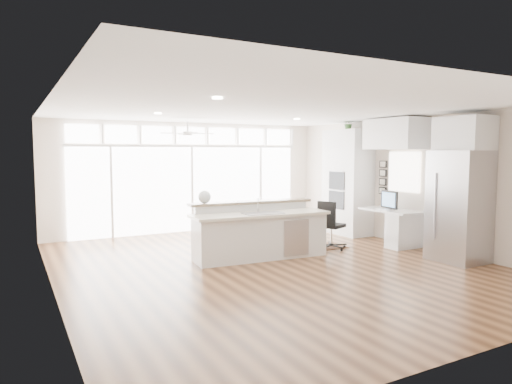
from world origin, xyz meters
TOP-DOWN VIEW (x-y plane):
  - floor at (0.00, 0.00)m, footprint 7.00×8.00m
  - ceiling at (0.00, 0.00)m, footprint 7.00×8.00m
  - wall_back at (0.00, 4.00)m, footprint 7.00×0.04m
  - wall_front at (0.00, -4.00)m, footprint 7.00×0.04m
  - wall_left at (-3.50, 0.00)m, footprint 0.04×8.00m
  - wall_right at (3.50, 0.00)m, footprint 0.04×8.00m
  - glass_wall at (0.00, 3.94)m, footprint 5.80×0.06m
  - transom_row at (0.00, 3.94)m, footprint 5.90×0.06m
  - desk_window at (3.46, 0.30)m, footprint 0.04×0.85m
  - ceiling_fan at (-0.50, 2.80)m, footprint 1.16×1.16m
  - recessed_lights at (0.00, 0.20)m, footprint 3.40×3.00m
  - oven_cabinet at (3.17, 1.80)m, footprint 0.64×1.20m
  - desk_nook at (3.13, 0.30)m, footprint 0.72×1.30m
  - upper_cabinets at (3.17, 0.30)m, footprint 0.64×1.30m
  - refrigerator at (3.11, -1.35)m, footprint 0.76×0.90m
  - fridge_cabinet at (3.17, -1.35)m, footprint 0.64×0.90m
  - framed_photos at (3.46, 0.92)m, footprint 0.06×0.22m
  - kitchen_island at (0.08, 0.56)m, footprint 2.66×1.16m
  - rug at (1.70, 0.81)m, footprint 0.93×0.70m
  - office_chair at (1.75, 0.59)m, footprint 0.65×0.63m
  - fishbowl at (-0.84, 1.03)m, footprint 0.28×0.28m
  - monitor at (3.05, 0.30)m, footprint 0.15×0.52m
  - keyboard at (2.88, 0.30)m, footprint 0.13×0.33m
  - potted_plant at (3.17, 1.80)m, footprint 0.30×0.33m

SIDE VIEW (x-z plane):
  - floor at x=0.00m, z-range -0.02..0.00m
  - rug at x=1.70m, z-range 0.00..0.01m
  - desk_nook at x=3.13m, z-range 0.00..0.76m
  - office_chair at x=1.75m, z-range 0.00..0.98m
  - kitchen_island at x=0.08m, z-range 0.00..1.03m
  - keyboard at x=2.88m, z-range 0.76..0.78m
  - monitor at x=3.05m, z-range 0.76..1.19m
  - refrigerator at x=3.11m, z-range 0.00..2.00m
  - glass_wall at x=0.00m, z-range 0.01..2.09m
  - fishbowl at x=-0.84m, z-range 1.03..1.27m
  - oven_cabinet at x=3.17m, z-range 0.00..2.50m
  - wall_back at x=0.00m, z-range 0.00..2.70m
  - wall_front at x=0.00m, z-range 0.00..2.70m
  - wall_left at x=-3.50m, z-range 0.00..2.70m
  - wall_right at x=3.50m, z-range 0.00..2.70m
  - framed_photos at x=3.46m, z-range 1.00..1.80m
  - desk_window at x=3.46m, z-range 1.12..1.98m
  - fridge_cabinet at x=3.17m, z-range 2.00..2.60m
  - upper_cabinets at x=3.17m, z-range 2.03..2.67m
  - transom_row at x=0.00m, z-range 2.18..2.58m
  - ceiling_fan at x=-0.50m, z-range 2.32..2.64m
  - potted_plant at x=3.17m, z-range 2.50..2.74m
  - recessed_lights at x=0.00m, z-range 2.67..2.69m
  - ceiling at x=0.00m, z-range 2.69..2.71m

